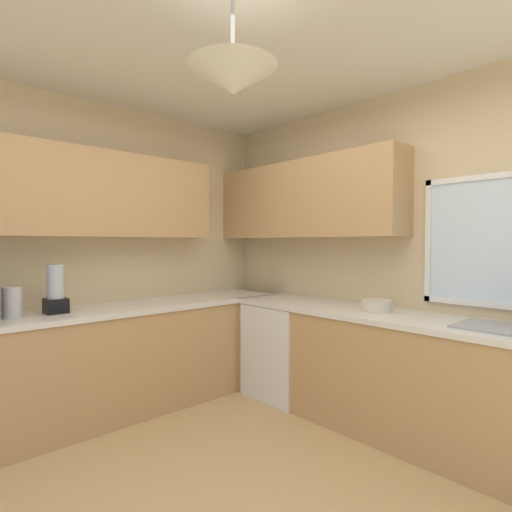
% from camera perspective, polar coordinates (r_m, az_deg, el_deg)
% --- Properties ---
extents(room_shell, '(4.06, 3.70, 2.67)m').
position_cam_1_polar(room_shell, '(3.03, -4.51, 10.36)').
color(room_shell, beige).
rests_on(room_shell, ground_plane).
extents(counter_run_left, '(0.65, 3.31, 0.88)m').
position_cam_1_polar(counter_run_left, '(3.58, -20.75, -13.80)').
color(counter_run_left, tan).
rests_on(counter_run_left, ground_plane).
extents(counter_run_back, '(3.15, 0.65, 0.88)m').
position_cam_1_polar(counter_run_back, '(3.20, 21.31, -15.72)').
color(counter_run_back, tan).
rests_on(counter_run_back, ground_plane).
extents(dishwasher, '(0.60, 0.60, 0.84)m').
position_cam_1_polar(dishwasher, '(3.85, 4.29, -12.94)').
color(dishwasher, white).
rests_on(dishwasher, ground_plane).
extents(kettle, '(0.12, 0.12, 0.22)m').
position_cam_1_polar(kettle, '(3.28, -31.02, -5.63)').
color(kettle, '#B7B7BC').
rests_on(kettle, counter_run_left).
extents(bowl, '(0.22, 0.22, 0.09)m').
position_cam_1_polar(bowl, '(3.23, 16.65, -6.70)').
color(bowl, beige).
rests_on(bowl, counter_run_back).
extents(blender_appliance, '(0.15, 0.15, 0.36)m').
position_cam_1_polar(blender_appliance, '(3.36, -26.28, -4.47)').
color(blender_appliance, black).
rests_on(blender_appliance, counter_run_left).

